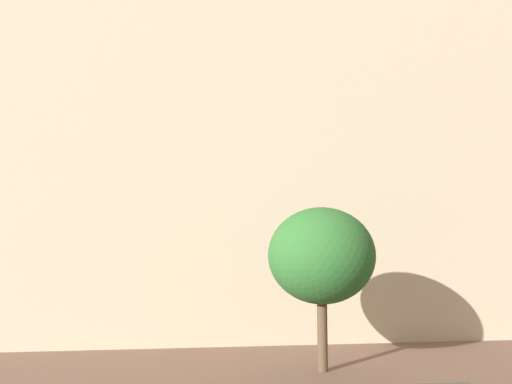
{
  "coord_description": "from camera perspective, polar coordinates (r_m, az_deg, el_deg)",
  "views": [
    {
      "loc": [
        -1.26,
        -3.13,
        4.09
      ],
      "look_at": [
        0.44,
        9.49,
        5.4
      ],
      "focal_mm": 38.04,
      "sensor_mm": 36.0,
      "label": 1
    }
  ],
  "objects": [
    {
      "name": "landmark_building",
      "position": [
        30.75,
        -5.17,
        6.28
      ],
      "size": [
        29.89,
        14.72,
        37.4
      ],
      "color": "beige",
      "rests_on": "ground_plane"
    },
    {
      "name": "tree_curb_far",
      "position": [
        18.66,
        6.89,
        -6.68
      ],
      "size": [
        3.64,
        3.64,
        5.48
      ],
      "color": "brown",
      "rests_on": "ground_plane"
    }
  ]
}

